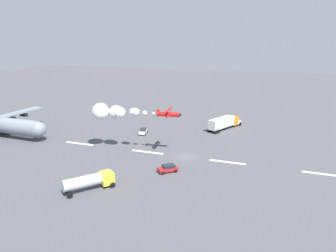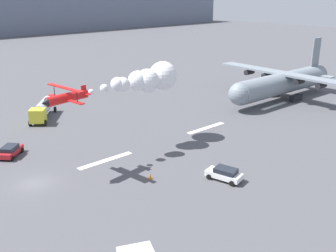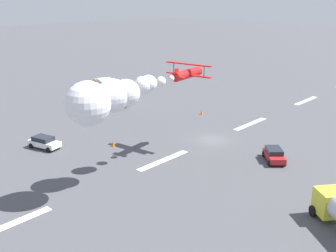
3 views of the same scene
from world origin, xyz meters
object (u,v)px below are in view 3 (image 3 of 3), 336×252
at_px(stunt_biplane_red, 113,96).
at_px(followme_car_yellow, 44,142).
at_px(airport_staff_sedan, 274,154).
at_px(semi_truck_orange, 108,90).
at_px(traffic_cone_far, 113,144).
at_px(traffic_cone_near, 202,112).

xyz_separation_m(stunt_biplane_red, followme_car_yellow, (-0.65, -14.96, -8.64)).
bearing_deg(airport_staff_sedan, followme_car_yellow, -55.59).
bearing_deg(semi_truck_orange, airport_staff_sedan, 82.48).
distance_m(stunt_biplane_red, followme_car_yellow, 17.29).
bearing_deg(followme_car_yellow, traffic_cone_far, 136.66).
bearing_deg(followme_car_yellow, semi_truck_orange, -148.55).
bearing_deg(stunt_biplane_red, semi_truck_orange, -127.85).
bearing_deg(semi_truck_orange, traffic_cone_far, 52.18).
height_order(semi_truck_orange, traffic_cone_far, semi_truck_orange).
bearing_deg(semi_truck_orange, traffic_cone_near, 104.36).
bearing_deg(stunt_biplane_red, airport_staff_sedan, 152.94).
height_order(semi_truck_orange, followme_car_yellow, semi_truck_orange).
bearing_deg(followme_car_yellow, airport_staff_sedan, 124.41).
bearing_deg(airport_staff_sedan, traffic_cone_far, -60.87).
xyz_separation_m(stunt_biplane_red, traffic_cone_near, (-26.20, -9.66, -9.07)).
relative_size(stunt_biplane_red, traffic_cone_far, 29.01).
relative_size(traffic_cone_near, traffic_cone_far, 1.00).
bearing_deg(stunt_biplane_red, followme_car_yellow, -92.49).
relative_size(semi_truck_orange, airport_staff_sedan, 3.35).
xyz_separation_m(semi_truck_orange, traffic_cone_far, (14.57, 18.77, -1.75)).
relative_size(semi_truck_orange, traffic_cone_far, 18.60).
height_order(followme_car_yellow, traffic_cone_far, followme_car_yellow).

